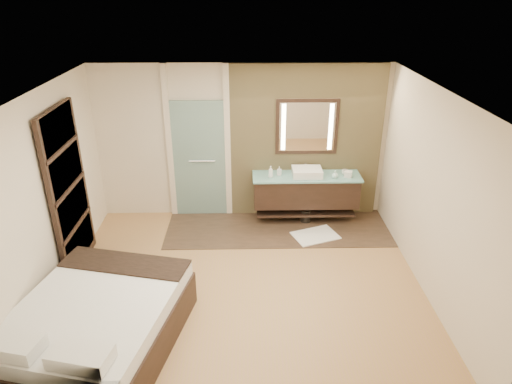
{
  "coord_description": "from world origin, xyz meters",
  "views": [
    {
      "loc": [
        0.08,
        -5.26,
        3.89
      ],
      "look_at": [
        0.2,
        0.6,
        1.17
      ],
      "focal_mm": 32.0,
      "sensor_mm": 36.0,
      "label": 1
    }
  ],
  "objects_px": {
    "bed": "(97,325)",
    "waste_bin": "(306,216)",
    "vanity": "(306,190)",
    "mirror_unit": "(307,127)"
  },
  "relations": [
    {
      "from": "bed",
      "to": "waste_bin",
      "type": "distance_m",
      "value": 4.09
    },
    {
      "from": "waste_bin",
      "to": "vanity",
      "type": "bearing_deg",
      "value": 98.53
    },
    {
      "from": "bed",
      "to": "vanity",
      "type": "bearing_deg",
      "value": 61.13
    },
    {
      "from": "bed",
      "to": "mirror_unit",
      "type": "bearing_deg",
      "value": 63.24
    },
    {
      "from": "vanity",
      "to": "bed",
      "type": "bearing_deg",
      "value": -131.82
    },
    {
      "from": "vanity",
      "to": "mirror_unit",
      "type": "xyz_separation_m",
      "value": [
        0.0,
        0.24,
        1.07
      ]
    },
    {
      "from": "vanity",
      "to": "waste_bin",
      "type": "bearing_deg",
      "value": -81.47
    },
    {
      "from": "bed",
      "to": "waste_bin",
      "type": "relative_size",
      "value": 10.17
    },
    {
      "from": "vanity",
      "to": "waste_bin",
      "type": "distance_m",
      "value": 0.47
    },
    {
      "from": "vanity",
      "to": "mirror_unit",
      "type": "bearing_deg",
      "value": 90.0
    }
  ]
}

